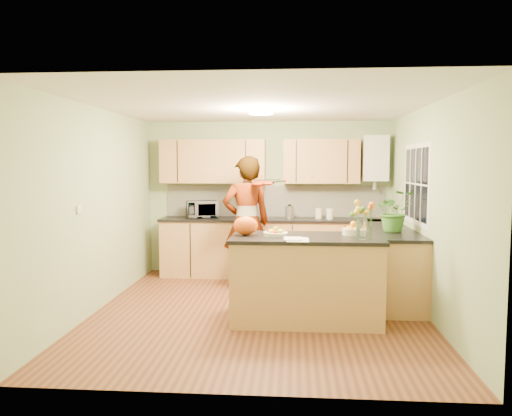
{
  "coord_description": "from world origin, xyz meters",
  "views": [
    {
      "loc": [
        0.42,
        -5.99,
        1.8
      ],
      "look_at": [
        -0.08,
        0.5,
        1.23
      ],
      "focal_mm": 35.0,
      "sensor_mm": 36.0,
      "label": 1
    }
  ],
  "objects": [
    {
      "name": "upper_cabinets",
      "position": [
        -0.18,
        2.08,
        1.85
      ],
      "size": [
        3.2,
        0.34,
        0.7
      ],
      "color": "#B17F47",
      "rests_on": "wall_back"
    },
    {
      "name": "back_counter",
      "position": [
        0.1,
        1.95,
        0.47
      ],
      "size": [
        3.64,
        0.62,
        0.94
      ],
      "color": "#B17F47",
      "rests_on": "floor"
    },
    {
      "name": "splashback",
      "position": [
        0.1,
        2.23,
        1.2
      ],
      "size": [
        3.6,
        0.02,
        0.52
      ],
      "primitive_type": "cube",
      "color": "silver",
      "rests_on": "back_counter"
    },
    {
      "name": "potted_plant",
      "position": [
        1.7,
        0.46,
        1.21
      ],
      "size": [
        0.54,
        0.48,
        0.54
      ],
      "primitive_type": "imported",
      "rotation": [
        0.0,
        0.0,
        0.14
      ],
      "color": "#387125",
      "rests_on": "right_counter"
    },
    {
      "name": "wall_right",
      "position": [
        2.0,
        0.0,
        1.25
      ],
      "size": [
        0.02,
        4.5,
        2.5
      ],
      "primitive_type": "cube",
      "color": "#95AF7D",
      "rests_on": "floor"
    },
    {
      "name": "flower_vase",
      "position": [
        1.16,
        -0.5,
        1.31
      ],
      "size": [
        0.26,
        0.26,
        0.48
      ],
      "rotation": [
        0.0,
        0.0,
        -0.26
      ],
      "color": "silver",
      "rests_on": "peninsula_island"
    },
    {
      "name": "papers",
      "position": [
        0.46,
        -0.62,
        0.99
      ],
      "size": [
        0.24,
        0.33,
        0.01
      ],
      "primitive_type": "cube",
      "color": "silver",
      "rests_on": "peninsula_island"
    },
    {
      "name": "right_counter",
      "position": [
        1.7,
        0.85,
        0.47
      ],
      "size": [
        0.62,
        2.24,
        0.94
      ],
      "color": "#B17F47",
      "rests_on": "floor"
    },
    {
      "name": "kettle",
      "position": [
        0.35,
        1.94,
        1.05
      ],
      "size": [
        0.14,
        0.14,
        0.27
      ],
      "rotation": [
        0.0,
        0.0,
        -0.17
      ],
      "color": "#B0B0B5",
      "rests_on": "back_counter"
    },
    {
      "name": "floor",
      "position": [
        0.0,
        0.0,
        0.0
      ],
      "size": [
        4.5,
        4.5,
        0.0
      ],
      "primitive_type": "plane",
      "color": "#542A18",
      "rests_on": "ground"
    },
    {
      "name": "fruit_dish",
      "position": [
        0.21,
        -0.32,
        1.03
      ],
      "size": [
        0.28,
        0.28,
        0.1
      ],
      "color": "beige",
      "rests_on": "peninsula_island"
    },
    {
      "name": "jar_white",
      "position": [
        0.99,
        1.93,
        1.02
      ],
      "size": [
        0.11,
        0.11,
        0.16
      ],
      "primitive_type": "cylinder",
      "rotation": [
        0.0,
        0.0,
        0.0
      ],
      "color": "white",
      "rests_on": "back_counter"
    },
    {
      "name": "orange_bowl",
      "position": [
        1.11,
        -0.17,
        1.05
      ],
      "size": [
        0.26,
        0.26,
        0.15
      ],
      "color": "beige",
      "rests_on": "peninsula_island"
    },
    {
      "name": "light_switch",
      "position": [
        -1.99,
        -0.6,
        1.3
      ],
      "size": [
        0.02,
        0.09,
        0.09
      ],
      "primitive_type": "cube",
      "color": "white",
      "rests_on": "wall_left"
    },
    {
      "name": "ceiling",
      "position": [
        0.0,
        0.0,
        2.5
      ],
      "size": [
        4.0,
        4.5,
        0.02
      ],
      "primitive_type": "cube",
      "color": "white",
      "rests_on": "wall_back"
    },
    {
      "name": "microwave",
      "position": [
        -1.06,
        1.95,
        1.07
      ],
      "size": [
        0.57,
        0.48,
        0.27
      ],
      "primitive_type": "imported",
      "rotation": [
        0.0,
        0.0,
        0.34
      ],
      "color": "white",
      "rests_on": "back_counter"
    },
    {
      "name": "window_right",
      "position": [
        1.99,
        0.6,
        1.55
      ],
      "size": [
        0.01,
        1.3,
        1.05
      ],
      "color": "white",
      "rests_on": "wall_right"
    },
    {
      "name": "peninsula_island",
      "position": [
        0.56,
        -0.32,
        0.49
      ],
      "size": [
        1.72,
        0.88,
        0.98
      ],
      "color": "#B17F47",
      "rests_on": "floor"
    },
    {
      "name": "ceiling_lamp",
      "position": [
        0.0,
        0.3,
        2.46
      ],
      "size": [
        0.3,
        0.3,
        0.07
      ],
      "color": "#FFEABF",
      "rests_on": "ceiling"
    },
    {
      "name": "wall_back",
      "position": [
        0.0,
        2.25,
        1.25
      ],
      "size": [
        4.0,
        0.02,
        2.5
      ],
      "primitive_type": "cube",
      "color": "#95AF7D",
      "rests_on": "floor"
    },
    {
      "name": "blue_box",
      "position": [
        -0.32,
        1.93,
        1.05
      ],
      "size": [
        0.31,
        0.27,
        0.21
      ],
      "primitive_type": "cube",
      "rotation": [
        0.0,
        0.0,
        -0.31
      ],
      "color": "navy",
      "rests_on": "back_counter"
    },
    {
      "name": "wall_front",
      "position": [
        0.0,
        -2.25,
        1.25
      ],
      "size": [
        4.0,
        0.02,
        2.5
      ],
      "primitive_type": "cube",
      "color": "#95AF7D",
      "rests_on": "floor"
    },
    {
      "name": "jar_cream",
      "position": [
        0.82,
        1.98,
        1.02
      ],
      "size": [
        0.14,
        0.14,
        0.17
      ],
      "primitive_type": "cylinder",
      "rotation": [
        0.0,
        0.0,
        0.34
      ],
      "color": "beige",
      "rests_on": "back_counter"
    },
    {
      "name": "boiler",
      "position": [
        1.7,
        2.09,
        1.9
      ],
      "size": [
        0.4,
        0.3,
        0.86
      ],
      "color": "white",
      "rests_on": "wall_back"
    },
    {
      "name": "violin",
      "position": [
        -0.07,
        0.92,
        1.54
      ],
      "size": [
        0.63,
        0.55,
        0.16
      ],
      "primitive_type": null,
      "rotation": [
        0.17,
        0.0,
        -0.61
      ],
      "color": "#551605",
      "rests_on": "violinist"
    },
    {
      "name": "wall_left",
      "position": [
        -2.0,
        0.0,
        1.25
      ],
      "size": [
        0.02,
        4.5,
        2.5
      ],
      "primitive_type": "cube",
      "color": "#95AF7D",
      "rests_on": "floor"
    },
    {
      "name": "violinist",
      "position": [
        -0.27,
        1.14,
        0.96
      ],
      "size": [
        0.81,
        0.66,
        1.92
      ],
      "primitive_type": "imported",
      "rotation": [
        0.0,
        0.0,
        3.47
      ],
      "color": "tan",
      "rests_on": "floor"
    },
    {
      "name": "orange_bag",
      "position": [
        -0.14,
        -0.27,
        1.09
      ],
      "size": [
        0.35,
        0.32,
        0.22
      ],
      "primitive_type": "ellipsoid",
      "rotation": [
        0.0,
        0.0,
        0.34
      ],
      "color": "#EB5513",
      "rests_on": "peninsula_island"
    }
  ]
}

